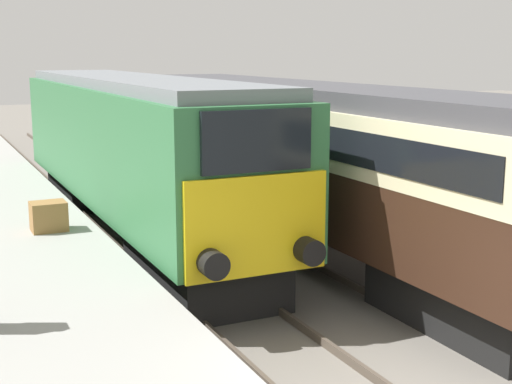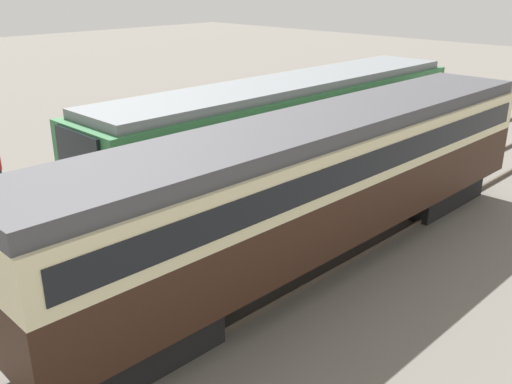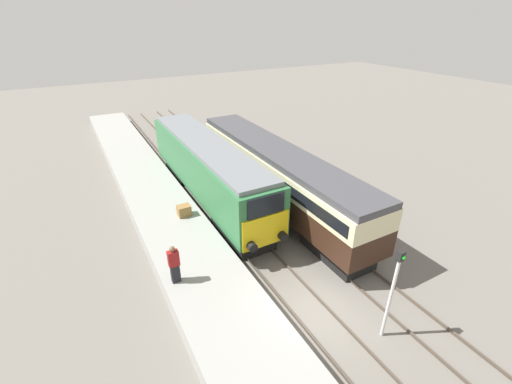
# 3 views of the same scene
# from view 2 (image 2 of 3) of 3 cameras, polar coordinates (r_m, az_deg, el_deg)

# --- Properties ---
(platform_left) EXTENTS (3.50, 50.00, 0.97)m
(platform_left) POSITION_cam_2_polar(r_m,az_deg,el_deg) (19.26, -10.15, 0.80)
(platform_left) COLOR gray
(platform_left) RESTS_ON ground_plane
(rails_near_track) EXTENTS (1.51, 60.00, 0.14)m
(rails_near_track) POSITION_cam_2_polar(r_m,az_deg,el_deg) (15.37, -12.00, -6.37)
(rails_near_track) COLOR #4C4238
(rails_near_track) RESTS_ON ground_plane
(rails_far_track) EXTENTS (1.50, 60.00, 0.14)m
(rails_far_track) POSITION_cam_2_polar(r_m,az_deg,el_deg) (12.97, -3.47, -11.39)
(rails_far_track) COLOR #4C4238
(rails_far_track) RESTS_ON ground_plane
(locomotive) EXTENTS (2.70, 14.88, 3.98)m
(locomotive) POSITION_cam_2_polar(r_m,az_deg,el_deg) (18.25, 3.31, 5.71)
(locomotive) COLOR black
(locomotive) RESTS_ON ground_plane
(passenger_carriage) EXTENTS (2.75, 16.11, 3.84)m
(passenger_carriage) POSITION_cam_2_polar(r_m,az_deg,el_deg) (14.17, 6.35, 1.51)
(passenger_carriage) COLOR black
(passenger_carriage) RESTS_ON ground_plane
(luggage_crate) EXTENTS (0.70, 0.56, 0.60)m
(luggage_crate) POSITION_cam_2_polar(r_m,az_deg,el_deg) (18.58, -8.12, 2.75)
(luggage_crate) COLOR olive
(luggage_crate) RESTS_ON platform_left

